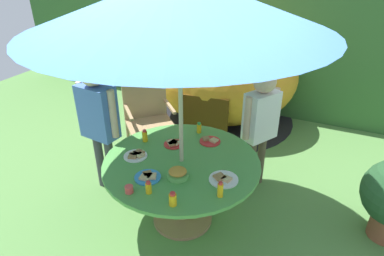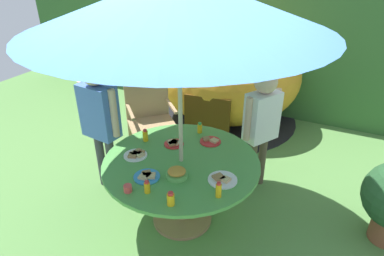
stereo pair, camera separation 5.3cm
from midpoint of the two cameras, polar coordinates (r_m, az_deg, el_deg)
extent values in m
cube|color=#548442|center=(3.37, -1.21, -15.43)|extent=(10.00, 10.00, 0.02)
cube|color=#33602D|center=(5.47, 13.35, 13.89)|extent=(9.00, 0.70, 2.05)
cylinder|color=#93704C|center=(3.35, -1.21, -15.12)|extent=(0.57, 0.57, 0.03)
cylinder|color=#93704C|center=(3.15, -1.27, -11.01)|extent=(0.11, 0.11, 0.65)
cylinder|color=#519E47|center=(2.94, -1.34, -5.86)|extent=(1.39, 1.39, 0.03)
cylinder|color=#B7AD8C|center=(2.72, -1.44, 1.65)|extent=(0.04, 0.04, 2.19)
cone|color=#3F72B2|center=(2.46, -1.71, 20.80)|extent=(2.24, 2.24, 0.39)
cylinder|color=tan|center=(3.96, -9.17, -4.23)|extent=(0.04, 0.04, 0.43)
cylinder|color=tan|center=(4.05, -2.26, -3.04)|extent=(0.04, 0.04, 0.43)
cylinder|color=tan|center=(4.32, -10.23, -1.40)|extent=(0.04, 0.04, 0.43)
cylinder|color=tan|center=(4.40, -3.87, -0.36)|extent=(0.04, 0.04, 0.43)
cube|color=tan|center=(4.06, -6.55, 0.62)|extent=(0.70, 0.70, 0.04)
cube|color=tan|center=(4.12, -7.44, 5.43)|extent=(0.41, 0.40, 0.54)
cube|color=tan|center=(3.93, -10.25, 2.87)|extent=(0.35, 0.35, 0.03)
cube|color=tan|center=(4.02, -3.26, 3.91)|extent=(0.35, 0.35, 0.03)
ellipsoid|color=orange|center=(4.96, 6.15, 9.23)|extent=(2.33, 2.10, 1.43)
cylinder|color=black|center=(5.23, 5.76, 1.90)|extent=(2.40, 2.40, 0.01)
cube|color=#4B310D|center=(4.26, 2.90, 1.34)|extent=(0.60, 0.09, 0.64)
cylinder|color=brown|center=(3.71, 12.33, -5.41)|extent=(0.08, 0.08, 0.60)
cylinder|color=brown|center=(3.62, 10.69, -6.17)|extent=(0.08, 0.08, 0.60)
cube|color=white|center=(3.40, 12.40, 1.95)|extent=(0.34, 0.39, 0.50)
cylinder|color=#D8B293|center=(3.52, 14.65, 3.08)|extent=(0.06, 0.06, 0.45)
cylinder|color=#D8B293|center=(3.26, 10.06, 1.52)|extent=(0.06, 0.06, 0.45)
sphere|color=#D8B293|center=(3.25, 13.06, 7.72)|extent=(0.23, 0.23, 0.23)
cylinder|color=#3F3F47|center=(3.73, -14.97, -5.17)|extent=(0.09, 0.09, 0.64)
cylinder|color=#3F3F47|center=(3.63, -13.24, -5.95)|extent=(0.09, 0.09, 0.64)
cube|color=#4C72C6|center=(3.39, -15.27, 2.82)|extent=(0.39, 0.25, 0.54)
cylinder|color=#D8B293|center=(3.53, -17.64, 3.95)|extent=(0.07, 0.07, 0.49)
cylinder|color=#D8B293|center=(3.24, -12.82, 2.45)|extent=(0.07, 0.07, 0.49)
sphere|color=#D8B293|center=(3.25, -16.15, 9.09)|extent=(0.24, 0.24, 0.24)
cylinder|color=#66B259|center=(2.73, -2.07, -8.06)|extent=(0.18, 0.18, 0.04)
ellipsoid|color=gold|center=(2.71, -2.09, -7.44)|extent=(0.15, 0.15, 0.04)
cylinder|color=red|center=(3.21, 3.65, -2.33)|extent=(0.20, 0.20, 0.01)
cube|color=tan|center=(3.19, 4.33, -2.17)|extent=(0.09, 0.09, 0.02)
cube|color=#9E7547|center=(3.22, 2.97, -1.87)|extent=(0.09, 0.09, 0.02)
cylinder|color=white|center=(2.71, 5.84, -8.84)|extent=(0.24, 0.24, 0.01)
cube|color=tan|center=(2.69, 6.35, -8.77)|extent=(0.08, 0.08, 0.02)
cube|color=#9E7547|center=(2.71, 5.17, -8.44)|extent=(0.12, 0.12, 0.02)
cylinder|color=red|center=(3.16, -2.66, -2.76)|extent=(0.19, 0.19, 0.01)
cube|color=tan|center=(3.15, -2.35, -2.54)|extent=(0.07, 0.07, 0.02)
cube|color=#9E7547|center=(3.17, -2.53, -2.36)|extent=(0.07, 0.07, 0.02)
cube|color=tan|center=(3.16, -2.94, -2.46)|extent=(0.12, 0.12, 0.02)
cube|color=#9E7547|center=(3.14, -2.91, -2.71)|extent=(0.09, 0.09, 0.02)
cylinder|color=#338CD8|center=(2.75, -7.23, -8.30)|extent=(0.22, 0.22, 0.01)
cube|color=tan|center=(2.73, -6.57, -8.15)|extent=(0.10, 0.10, 0.02)
cube|color=#9E7547|center=(2.76, -7.24, -7.74)|extent=(0.10, 0.10, 0.02)
cube|color=tan|center=(2.73, -7.66, -8.25)|extent=(0.09, 0.09, 0.02)
cylinder|color=white|center=(3.03, -9.20, -4.65)|extent=(0.21, 0.21, 0.01)
cube|color=tan|center=(3.01, -8.51, -4.53)|extent=(0.09, 0.09, 0.02)
cube|color=#9E7547|center=(3.05, -8.67, -4.07)|extent=(0.09, 0.09, 0.02)
cube|color=tan|center=(3.03, -9.53, -4.29)|extent=(0.07, 0.07, 0.02)
cube|color=#9E7547|center=(3.01, -9.68, -4.65)|extent=(0.09, 0.09, 0.02)
cylinder|color=yellow|center=(2.58, -7.14, -10.15)|extent=(0.05, 0.05, 0.09)
cylinder|color=red|center=(2.54, -7.21, -9.21)|extent=(0.03, 0.03, 0.02)
cylinder|color=yellow|center=(2.45, -3.05, -12.19)|extent=(0.06, 0.06, 0.09)
cylinder|color=red|center=(2.42, -3.09, -11.19)|extent=(0.04, 0.04, 0.02)
cylinder|color=yellow|center=(2.52, 5.20, -10.67)|extent=(0.04, 0.04, 0.11)
cylinder|color=red|center=(2.48, 5.27, -9.50)|extent=(0.03, 0.03, 0.02)
cylinder|color=yellow|center=(3.35, 1.79, -0.08)|extent=(0.05, 0.05, 0.09)
cylinder|color=green|center=(3.32, 1.81, 0.76)|extent=(0.03, 0.03, 0.02)
cylinder|color=yellow|center=(3.23, -7.57, -1.37)|extent=(0.05, 0.05, 0.10)
cylinder|color=red|center=(3.20, -7.63, -0.42)|extent=(0.04, 0.04, 0.02)
cylinder|color=#E04C47|center=(2.62, -10.42, -10.19)|extent=(0.06, 0.06, 0.06)
camera|label=1|loc=(0.03, -89.49, 0.28)|focal=31.01mm
camera|label=2|loc=(0.03, 90.51, -0.28)|focal=31.01mm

